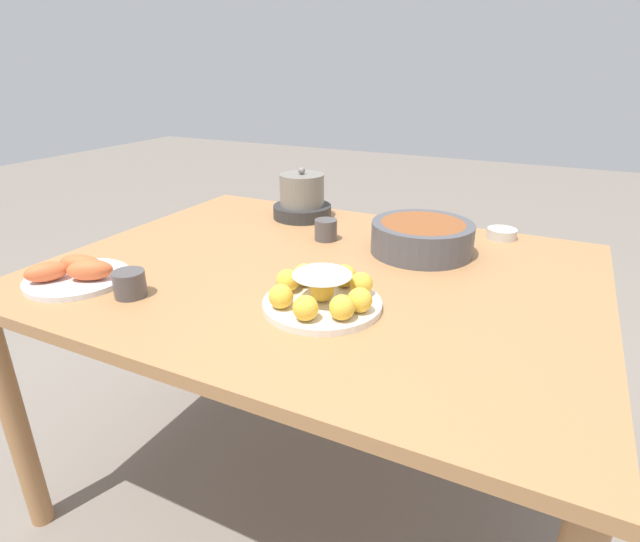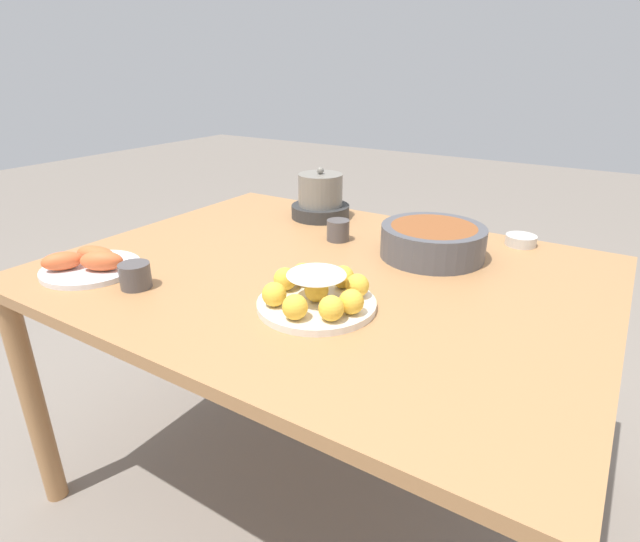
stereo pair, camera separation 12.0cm
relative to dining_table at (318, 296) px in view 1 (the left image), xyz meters
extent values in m
plane|color=slate|center=(0.00, 0.00, -0.65)|extent=(12.00, 12.00, 0.00)
cylinder|color=#A87547|center=(-0.65, -0.50, -0.30)|extent=(0.06, 0.06, 0.70)
cylinder|color=#A87547|center=(-0.65, 0.50, -0.30)|extent=(0.06, 0.06, 0.70)
cylinder|color=#A87547|center=(0.65, 0.50, -0.30)|extent=(0.06, 0.06, 0.70)
cube|color=#A87547|center=(0.00, 0.00, 0.07)|extent=(1.40, 1.09, 0.03)
cylinder|color=silver|center=(0.11, -0.20, 0.09)|extent=(0.27, 0.27, 0.02)
sphere|color=yellow|center=(0.20, -0.21, 0.12)|extent=(0.05, 0.05, 0.05)
sphere|color=yellow|center=(0.17, -0.13, 0.12)|extent=(0.05, 0.05, 0.05)
sphere|color=yellow|center=(0.12, -0.11, 0.12)|extent=(0.05, 0.05, 0.05)
sphere|color=yellow|center=(0.03, -0.14, 0.12)|extent=(0.05, 0.05, 0.05)
sphere|color=yellow|center=(0.02, -0.19, 0.12)|extent=(0.05, 0.05, 0.05)
sphere|color=yellow|center=(0.04, -0.27, 0.12)|extent=(0.05, 0.05, 0.05)
sphere|color=yellow|center=(0.12, -0.29, 0.12)|extent=(0.05, 0.05, 0.05)
sphere|color=yellow|center=(0.18, -0.26, 0.12)|extent=(0.05, 0.05, 0.05)
ellipsoid|color=white|center=(0.11, -0.20, 0.16)|extent=(0.13, 0.13, 0.02)
sphere|color=yellow|center=(0.11, -0.20, 0.12)|extent=(0.05, 0.05, 0.05)
cylinder|color=#4C4C51|center=(0.21, 0.24, 0.12)|extent=(0.29, 0.29, 0.09)
cylinder|color=brown|center=(0.21, 0.24, 0.16)|extent=(0.24, 0.24, 0.01)
cylinder|color=beige|center=(0.40, 0.47, 0.10)|extent=(0.09, 0.09, 0.03)
cylinder|color=olive|center=(0.40, 0.47, 0.11)|extent=(0.07, 0.07, 0.01)
cylinder|color=silver|center=(-0.50, -0.34, 0.09)|extent=(0.25, 0.25, 0.01)
ellipsoid|color=#E06033|center=(-0.45, -0.34, 0.12)|extent=(0.12, 0.10, 0.05)
ellipsoid|color=#E06033|center=(-0.52, -0.31, 0.12)|extent=(0.13, 0.07, 0.04)
ellipsoid|color=#E06033|center=(-0.54, -0.39, 0.12)|extent=(0.10, 0.11, 0.05)
cylinder|color=#4C4747|center=(-0.32, -0.34, 0.11)|extent=(0.07, 0.07, 0.06)
cylinder|color=#4C4747|center=(-0.08, 0.22, 0.11)|extent=(0.07, 0.07, 0.06)
cylinder|color=#2D2D2D|center=(-0.26, 0.40, 0.10)|extent=(0.20, 0.20, 0.04)
cylinder|color=slate|center=(-0.26, 0.40, 0.18)|extent=(0.15, 0.15, 0.11)
sphere|color=slate|center=(-0.26, 0.40, 0.25)|extent=(0.02, 0.02, 0.02)
camera|label=1|loc=(0.54, -1.09, 0.58)|focal=28.00mm
camera|label=2|loc=(0.65, -1.03, 0.58)|focal=28.00mm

